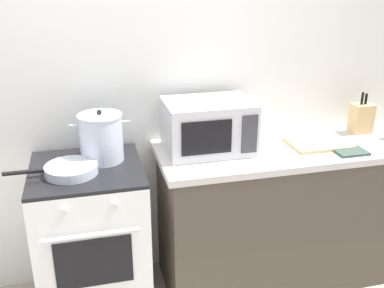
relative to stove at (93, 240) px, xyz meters
name	(u,v)px	position (x,y,z in m)	size (l,w,h in m)	color
back_wall	(187,85)	(0.65, 0.37, 0.79)	(4.40, 0.10, 2.50)	silver
lower_cabinet_right	(290,215)	(1.25, 0.02, -0.02)	(1.64, 0.56, 0.88)	#4C4238
countertop_right	(296,149)	(1.25, 0.02, 0.44)	(1.70, 0.60, 0.04)	beige
stove	(93,240)	(0.00, 0.00, 0.00)	(0.60, 0.64, 0.92)	white
stock_pot	(101,137)	(0.10, 0.08, 0.59)	(0.33, 0.24, 0.29)	silver
frying_pan	(70,169)	(-0.08, -0.06, 0.48)	(0.47, 0.27, 0.05)	silver
microwave	(208,126)	(0.71, 0.08, 0.61)	(0.50, 0.37, 0.30)	silver
cutting_board	(319,143)	(1.39, 0.00, 0.47)	(0.36, 0.26, 0.02)	tan
knife_block	(361,118)	(1.76, 0.14, 0.56)	(0.13, 0.10, 0.27)	tan
oven_mitt	(350,151)	(1.50, -0.16, 0.47)	(0.18, 0.14, 0.02)	#384C42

